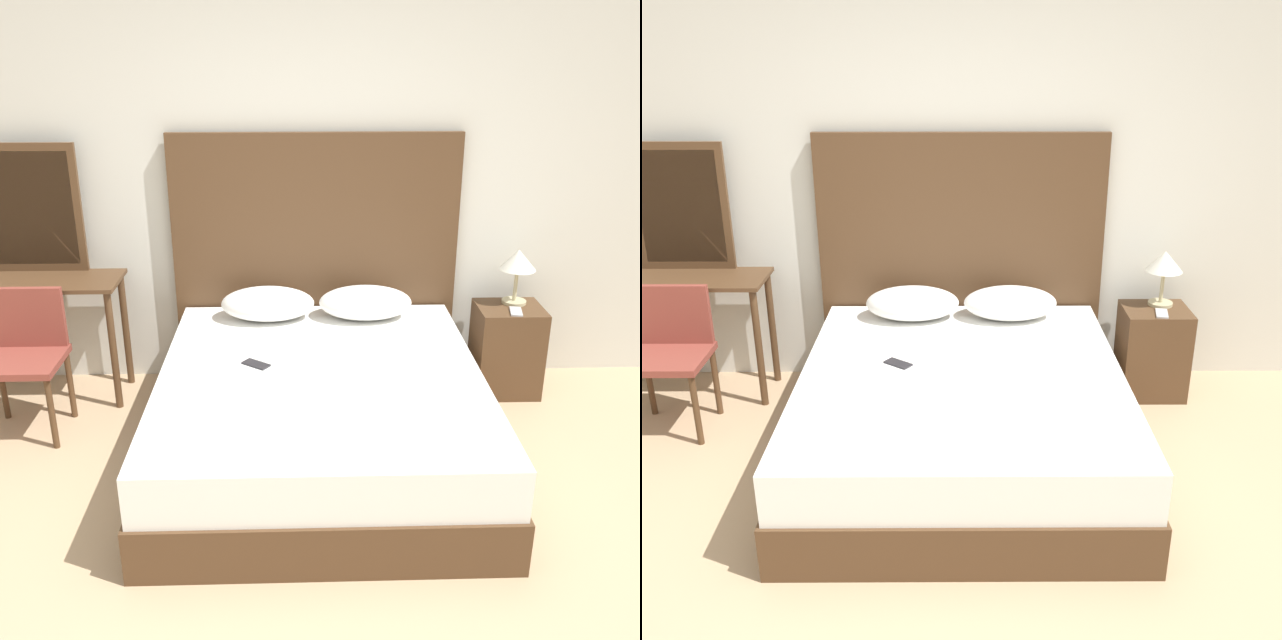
{
  "view_description": "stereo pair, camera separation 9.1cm",
  "coord_description": "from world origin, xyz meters",
  "views": [
    {
      "loc": [
        0.03,
        -2.2,
        2.17
      ],
      "look_at": [
        0.14,
        1.28,
        0.77
      ],
      "focal_mm": 40.0,
      "sensor_mm": 36.0,
      "label": 1
    },
    {
      "loc": [
        0.12,
        -2.2,
        2.17
      ],
      "look_at": [
        0.14,
        1.28,
        0.77
      ],
      "focal_mm": 40.0,
      "sensor_mm": 36.0,
      "label": 2
    }
  ],
  "objects": [
    {
      "name": "nightstand",
      "position": [
        1.36,
        1.93,
        0.29
      ],
      "size": [
        0.41,
        0.36,
        0.58
      ],
      "color": "#4C331E",
      "rests_on": "ground_plane"
    },
    {
      "name": "table_lamp",
      "position": [
        1.4,
        2.0,
        0.84
      ],
      "size": [
        0.22,
        0.22,
        0.35
      ],
      "color": "tan",
      "rests_on": "nightstand"
    },
    {
      "name": "bed",
      "position": [
        0.14,
        1.18,
        0.26
      ],
      "size": [
        1.72,
        1.97,
        0.52
      ],
      "color": "#4C331E",
      "rests_on": "ground_plane"
    },
    {
      "name": "wall_back",
      "position": [
        0.0,
        2.27,
        1.35
      ],
      "size": [
        10.0,
        0.06,
        2.7
      ],
      "color": "silver",
      "rests_on": "ground_plane"
    },
    {
      "name": "pillow_left",
      "position": [
        -0.16,
        1.94,
        0.62
      ],
      "size": [
        0.58,
        0.36,
        0.2
      ],
      "color": "white",
      "rests_on": "bed"
    },
    {
      "name": "ground_plane",
      "position": [
        0.0,
        0.0,
        0.0
      ],
      "size": [
        16.0,
        16.0,
        0.0
      ],
      "primitive_type": "plane",
      "color": "tan"
    },
    {
      "name": "vanity_desk",
      "position": [
        -1.59,
        1.95,
        0.64
      ],
      "size": [
        1.06,
        0.42,
        0.79
      ],
      "color": "#4C331E",
      "rests_on": "ground_plane"
    },
    {
      "name": "vanity_mirror",
      "position": [
        -1.59,
        2.13,
        1.18
      ],
      "size": [
        0.59,
        0.03,
        0.79
      ],
      "color": "#4C331E",
      "rests_on": "vanity_desk"
    },
    {
      "name": "chair",
      "position": [
        -1.55,
        1.56,
        0.5
      ],
      "size": [
        0.46,
        0.41,
        0.83
      ],
      "color": "brown",
      "rests_on": "ground_plane"
    },
    {
      "name": "pillow_right",
      "position": [
        0.44,
        1.94,
        0.62
      ],
      "size": [
        0.58,
        0.36,
        0.2
      ],
      "color": "white",
      "rests_on": "bed"
    },
    {
      "name": "phone_on_bed",
      "position": [
        -0.2,
        1.26,
        0.52
      ],
      "size": [
        0.16,
        0.15,
        0.01
      ],
      "color": "#232328",
      "rests_on": "bed"
    },
    {
      "name": "phone_on_nightstand",
      "position": [
        1.36,
        1.84,
        0.58
      ],
      "size": [
        0.1,
        0.16,
        0.01
      ],
      "color": "#B7B7BC",
      "rests_on": "nightstand"
    },
    {
      "name": "headboard",
      "position": [
        0.14,
        2.19,
        0.81
      ],
      "size": [
        1.81,
        0.05,
        1.62
      ],
      "color": "#4C331E",
      "rests_on": "ground_plane"
    }
  ]
}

